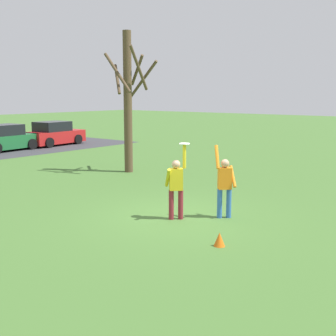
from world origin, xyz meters
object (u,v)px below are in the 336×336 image
(parked_car_green, at_px, (4,139))
(field_cone_orange, at_px, (219,239))
(person_catcher, at_px, (176,184))
(bare_tree_tall, at_px, (128,98))
(parked_car_red, at_px, (54,134))
(frisbee_disc, at_px, (184,144))
(person_defender, at_px, (225,183))

(parked_car_green, relative_size, field_cone_orange, 13.22)
(person_catcher, distance_m, bare_tree_tall, 8.03)
(parked_car_red, bearing_deg, person_catcher, -122.37)
(frisbee_disc, bearing_deg, parked_car_green, 73.23)
(person_defender, xyz_separation_m, bare_tree_tall, (3.73, 7.11, 2.25))
(parked_car_red, bearing_deg, parked_car_green, 176.33)
(person_catcher, distance_m, parked_car_green, 17.99)
(frisbee_disc, xyz_separation_m, parked_car_red, (8.94, 17.38, -1.37))
(person_defender, height_order, parked_car_red, person_defender)
(person_catcher, relative_size, parked_car_red, 0.49)
(person_defender, distance_m, parked_car_green, 18.67)
(parked_car_green, xyz_separation_m, parked_car_red, (3.72, 0.06, 0.00))
(parked_car_green, bearing_deg, parked_car_red, -3.67)
(parked_car_red, distance_m, bare_tree_tall, 12.19)
(person_defender, xyz_separation_m, field_cone_orange, (-2.07, -1.13, -0.82))
(bare_tree_tall, relative_size, field_cone_orange, 18.95)
(person_defender, distance_m, bare_tree_tall, 8.33)
(person_catcher, bearing_deg, person_defender, 0.00)
(bare_tree_tall, bearing_deg, parked_car_red, 68.26)
(person_defender, bearing_deg, field_cone_orange, 74.38)
(parked_car_green, bearing_deg, field_cone_orange, -113.19)
(parked_car_red, distance_m, field_cone_orange, 21.86)
(frisbee_disc, bearing_deg, person_defender, -45.84)
(person_catcher, distance_m, frisbee_disc, 1.13)
(parked_car_red, bearing_deg, field_cone_orange, -122.42)
(parked_car_red, bearing_deg, bare_tree_tall, -116.26)
(person_catcher, relative_size, parked_car_green, 0.49)
(person_catcher, distance_m, field_cone_orange, 2.52)
(person_catcher, bearing_deg, parked_car_green, 118.44)
(frisbee_disc, height_order, bare_tree_tall, bare_tree_tall)
(parked_car_red, xyz_separation_m, field_cone_orange, (-10.22, -19.32, -0.57))
(person_defender, bearing_deg, person_catcher, 0.00)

